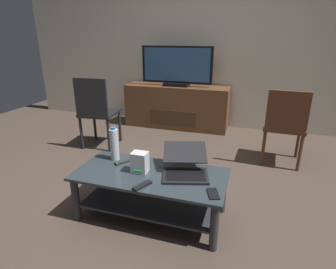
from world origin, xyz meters
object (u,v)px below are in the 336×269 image
cell_phone (213,194)px  tv_remote (142,185)px  dining_chair (285,123)px  coffee_table (151,187)px  soundbar_remote (124,162)px  media_cabinet (177,107)px  water_bottle_near (114,144)px  side_chair (96,109)px  television (177,67)px  router_box (140,162)px  laptop (185,166)px

cell_phone → tv_remote: 0.50m
dining_chair → coffee_table: bearing=-128.4°
soundbar_remote → media_cabinet: bearing=129.1°
dining_chair → water_bottle_near: (-1.46, -1.21, 0.04)m
coffee_table → side_chair: side_chair is taller
tv_remote → cell_phone: bearing=30.9°
tv_remote → soundbar_remote: 0.44m
television → router_box: 2.38m
dining_chair → cell_phone: dining_chair is taller
media_cabinet → side_chair: side_chair is taller
water_bottle_near → cell_phone: (0.91, -0.30, -0.14)m
coffee_table → laptop: (0.26, 0.09, 0.18)m
coffee_table → router_box: router_box is taller
dining_chair → side_chair: (-2.27, -0.19, 0.03)m
dining_chair → tv_remote: (-1.06, -1.56, -0.09)m
router_box → dining_chair: bearing=49.4°
media_cabinet → television: television is taller
coffee_table → soundbar_remote: 0.33m
media_cabinet → router_box: bearing=-81.1°
dining_chair → soundbar_remote: size_ratio=5.50×
media_cabinet → tv_remote: size_ratio=10.22×
water_bottle_near → soundbar_remote: (0.10, -0.04, -0.13)m
water_bottle_near → soundbar_remote: water_bottle_near is taller
media_cabinet → water_bottle_near: 2.18m
laptop → router_box: bearing=-164.6°
water_bottle_near → side_chair: bearing=128.3°
water_bottle_near → tv_remote: (0.41, -0.36, -0.13)m
side_chair → laptop: (1.45, -1.08, -0.07)m
water_bottle_near → cell_phone: water_bottle_near is taller
tv_remote → media_cabinet: bearing=125.3°
media_cabinet → tv_remote: (0.47, -2.53, 0.07)m
dining_chair → tv_remote: bearing=-124.1°
laptop → media_cabinet: bearing=107.7°
side_chair → water_bottle_near: 1.30m
router_box → water_bottle_near: water_bottle_near is taller
laptop → cell_phone: size_ratio=3.52×
water_bottle_near → soundbar_remote: bearing=-22.1°
coffee_table → television: size_ratio=1.09×
water_bottle_near → soundbar_remote: size_ratio=1.84×
television → water_bottle_near: 2.20m
television → tv_remote: (0.47, -2.51, -0.55)m
tv_remote → television: bearing=125.4°
laptop → tv_remote: laptop is taller
dining_chair → water_bottle_near: bearing=-140.5°
router_box → water_bottle_near: size_ratio=0.56×
coffee_table → cell_phone: 0.56m
side_chair → cell_phone: side_chair is taller
media_cabinet → cell_phone: media_cabinet is taller
coffee_table → tv_remote: (0.02, -0.21, 0.13)m
side_chair → laptop: size_ratio=1.89×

